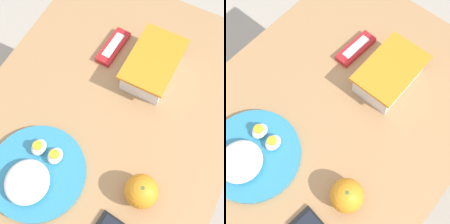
{
  "view_description": "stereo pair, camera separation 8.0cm",
  "coord_description": "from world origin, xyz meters",
  "views": [
    {
      "loc": [
        0.29,
        0.18,
        1.54
      ],
      "look_at": [
        -0.03,
        0.02,
        0.75
      ],
      "focal_mm": 50.0,
      "sensor_mm": 36.0,
      "label": 1
    },
    {
      "loc": [
        0.25,
        0.25,
        1.54
      ],
      "look_at": [
        -0.03,
        0.02,
        0.75
      ],
      "focal_mm": 50.0,
      "sensor_mm": 36.0,
      "label": 2
    }
  ],
  "objects": [
    {
      "name": "orange_fruit",
      "position": [
        0.14,
        0.18,
        0.76
      ],
      "size": [
        0.09,
        0.09,
        0.09
      ],
      "color": "orange",
      "rests_on": "table"
    },
    {
      "name": "table",
      "position": [
        0.0,
        0.0,
        0.63
      ],
      "size": [
        1.04,
        0.73,
        0.72
      ],
      "color": "#AD7F51",
      "rests_on": "ground_plane"
    },
    {
      "name": "ground_plane",
      "position": [
        0.0,
        0.0,
        0.0
      ],
      "size": [
        10.0,
        10.0,
        0.0
      ],
      "primitive_type": "plane",
      "color": "#B2A899"
    },
    {
      "name": "candy_bar",
      "position": [
        -0.24,
        -0.09,
        0.73
      ],
      "size": [
        0.14,
        0.06,
        0.02
      ],
      "color": "red",
      "rests_on": "table"
    },
    {
      "name": "food_container",
      "position": [
        -0.21,
        0.06,
        0.75
      ],
      "size": [
        0.21,
        0.14,
        0.08
      ],
      "color": "white",
      "rests_on": "table"
    },
    {
      "name": "rice_plate",
      "position": [
        0.22,
        -0.08,
        0.74
      ],
      "size": [
        0.26,
        0.26,
        0.06
      ],
      "color": "teal",
      "rests_on": "table"
    }
  ]
}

